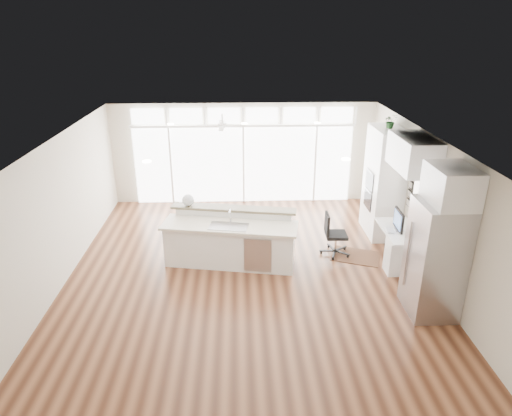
{
  "coord_description": "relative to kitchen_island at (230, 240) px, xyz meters",
  "views": [
    {
      "loc": [
        -0.13,
        -7.9,
        4.67
      ],
      "look_at": [
        0.21,
        0.6,
        1.16
      ],
      "focal_mm": 32.0,
      "sensor_mm": 36.0,
      "label": 1
    }
  ],
  "objects": [
    {
      "name": "glass_wall",
      "position": [
        0.33,
        3.52,
        0.51
      ],
      "size": [
        5.8,
        0.06,
        2.08
      ],
      "primitive_type": "cube",
      "color": "white",
      "rests_on": "wall_back"
    },
    {
      "name": "framed_photos",
      "position": [
        3.79,
        0.5,
        0.86
      ],
      "size": [
        0.06,
        0.22,
        0.8
      ],
      "primitive_type": "cube",
      "color": "black",
      "rests_on": "wall_right"
    },
    {
      "name": "ceiling",
      "position": [
        0.33,
        -0.42,
        2.16
      ],
      "size": [
        7.0,
        8.0,
        0.02
      ],
      "primitive_type": "cube",
      "color": "silver",
      "rests_on": "wall_back"
    },
    {
      "name": "office_chair",
      "position": [
        2.25,
        0.33,
        -0.08
      ],
      "size": [
        0.49,
        0.46,
        0.93
      ],
      "primitive_type": "cube",
      "rotation": [
        0.0,
        0.0,
        -0.03
      ],
      "color": "black",
      "rests_on": "floor"
    },
    {
      "name": "keyboard",
      "position": [
        3.21,
        -0.12,
        0.23
      ],
      "size": [
        0.15,
        0.32,
        0.02
      ],
      "primitive_type": "cube",
      "rotation": [
        0.0,
        0.0,
        -0.09
      ],
      "color": "silver",
      "rests_on": "desk_nook"
    },
    {
      "name": "potted_plant",
      "position": [
        3.5,
        1.38,
        2.08
      ],
      "size": [
        0.32,
        0.35,
        0.24
      ],
      "primitive_type": "imported",
      "rotation": [
        0.0,
        0.0,
        0.14
      ],
      "color": "#275B27",
      "rests_on": "oven_cabinet"
    },
    {
      "name": "recessed_lights",
      "position": [
        0.33,
        -0.22,
        2.14
      ],
      "size": [
        3.4,
        3.0,
        0.02
      ],
      "primitive_type": "cube",
      "color": "silver",
      "rests_on": "ceiling"
    },
    {
      "name": "monitor",
      "position": [
        3.38,
        -0.12,
        0.44
      ],
      "size": [
        0.11,
        0.54,
        0.45
      ],
      "primitive_type": "cube",
      "rotation": [
        0.0,
        0.0,
        -0.04
      ],
      "color": "black",
      "rests_on": "desk_nook"
    },
    {
      "name": "desk_nook",
      "position": [
        3.46,
        -0.12,
        -0.16
      ],
      "size": [
        0.72,
        1.3,
        0.76
      ],
      "primitive_type": "cube",
      "color": "white",
      "rests_on": "floor"
    },
    {
      "name": "fridge_cabinet",
      "position": [
        3.5,
        -1.77,
        1.76
      ],
      "size": [
        0.64,
        0.9,
        0.6
      ],
      "primitive_type": "cube",
      "color": "white",
      "rests_on": "wall_right"
    },
    {
      "name": "ceiling_fan",
      "position": [
        -0.17,
        2.38,
        1.94
      ],
      "size": [
        1.16,
        1.16,
        0.32
      ],
      "primitive_type": "cube",
      "color": "white",
      "rests_on": "ceiling"
    },
    {
      "name": "wall_front",
      "position": [
        0.33,
        -4.42,
        0.81
      ],
      "size": [
        7.0,
        0.04,
        2.7
      ],
      "primitive_type": "cube",
      "color": "beige",
      "rests_on": "floor"
    },
    {
      "name": "kitchen_island",
      "position": [
        0.0,
        0.0,
        0.0
      ],
      "size": [
        2.86,
        1.49,
        1.08
      ],
      "primitive_type": "cube",
      "rotation": [
        0.0,
        0.0,
        -0.18
      ],
      "color": "white",
      "rests_on": "floor"
    },
    {
      "name": "transom_row",
      "position": [
        0.33,
        3.52,
        1.84
      ],
      "size": [
        5.9,
        0.06,
        0.4
      ],
      "primitive_type": "cube",
      "color": "white",
      "rests_on": "wall_back"
    },
    {
      "name": "fishbowl",
      "position": [
        -0.86,
        0.56,
        0.67
      ],
      "size": [
        0.32,
        0.32,
        0.25
      ],
      "primitive_type": "sphere",
      "rotation": [
        0.0,
        0.0,
        -0.31
      ],
      "color": "silver",
      "rests_on": "kitchen_island"
    },
    {
      "name": "wall_back",
      "position": [
        0.33,
        3.58,
        0.81
      ],
      "size": [
        7.0,
        0.04,
        2.7
      ],
      "primitive_type": "cube",
      "color": "beige",
      "rests_on": "floor"
    },
    {
      "name": "oven_cabinet",
      "position": [
        3.5,
        1.38,
        0.71
      ],
      "size": [
        0.64,
        1.2,
        2.5
      ],
      "primitive_type": "cube",
      "color": "white",
      "rests_on": "floor"
    },
    {
      "name": "wall_right",
      "position": [
        3.83,
        -0.42,
        0.81
      ],
      "size": [
        0.04,
        8.0,
        2.7
      ],
      "primitive_type": "cube",
      "color": "beige",
      "rests_on": "floor"
    },
    {
      "name": "rug",
      "position": [
        2.68,
        0.19,
        -0.53
      ],
      "size": [
        1.18,
        1.02,
        0.01
      ],
      "primitive_type": "cube",
      "rotation": [
        0.0,
        0.0,
        -0.37
      ],
      "color": "black",
      "rests_on": "floor"
    },
    {
      "name": "upper_cabinets",
      "position": [
        3.5,
        -0.12,
        1.81
      ],
      "size": [
        0.64,
        1.3,
        0.64
      ],
      "primitive_type": "cube",
      "color": "white",
      "rests_on": "wall_right"
    },
    {
      "name": "desk_window",
      "position": [
        3.79,
        -0.12,
        1.01
      ],
      "size": [
        0.04,
        0.85,
        0.85
      ],
      "primitive_type": "cube",
      "color": "white",
      "rests_on": "wall_right"
    },
    {
      "name": "wall_left",
      "position": [
        -3.17,
        -0.42,
        0.81
      ],
      "size": [
        0.04,
        8.0,
        2.7
      ],
      "primitive_type": "cube",
      "color": "beige",
      "rests_on": "floor"
    },
    {
      "name": "floor",
      "position": [
        0.33,
        -0.42,
        -0.55
      ],
      "size": [
        7.0,
        8.0,
        0.02
      ],
      "primitive_type": "cube",
      "color": "#472516",
      "rests_on": "ground"
    },
    {
      "name": "refrigerator",
      "position": [
        3.44,
        -1.77,
        0.46
      ],
      "size": [
        0.76,
        0.9,
        2.0
      ],
      "primitive_type": "cube",
      "color": "#A9A9AE",
      "rests_on": "floor"
    }
  ]
}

